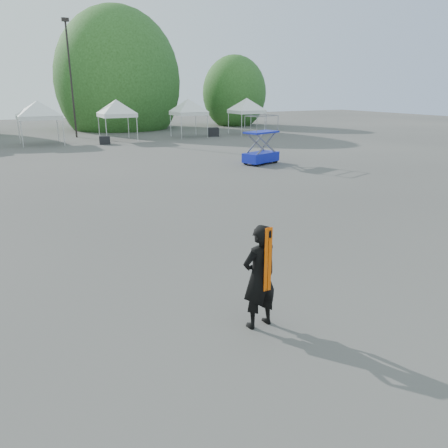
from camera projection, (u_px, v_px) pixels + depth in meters
name	position (u px, v px, depth m)	size (l,w,h in m)	color
ground	(194.00, 268.00, 10.77)	(120.00, 120.00, 0.00)	#474442
light_pole_east	(70.00, 72.00, 37.39)	(0.60, 0.25, 9.80)	black
tree_mid_e	(118.00, 82.00, 46.19)	(5.12, 5.12, 7.79)	#382314
tree_far_e	(234.00, 93.00, 50.72)	(3.84, 3.84, 5.84)	#382314
tent_e	(37.00, 104.00, 33.17)	(4.41, 4.41, 3.88)	silver
tent_f	(116.00, 103.00, 35.82)	(3.88, 3.88, 3.88)	silver
tent_g	(188.00, 102.00, 38.35)	(3.82, 3.82, 3.88)	silver
tent_h	(247.00, 101.00, 40.87)	(3.85, 3.85, 3.88)	silver
man	(259.00, 277.00, 7.89)	(0.76, 0.54, 1.98)	black
scissor_lift	(261.00, 140.00, 25.08)	(2.36, 1.65, 2.76)	#0B1099
crate_mid	(105.00, 140.00, 34.19)	(0.82, 0.64, 0.64)	black
crate_east	(213.00, 132.00, 39.85)	(0.99, 0.77, 0.77)	black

